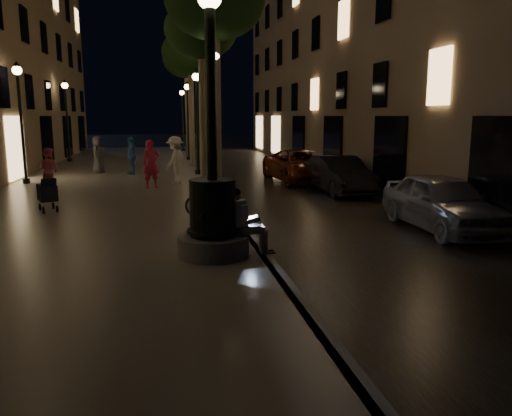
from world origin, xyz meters
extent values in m
plane|color=black|center=(0.00, 15.00, 0.00)|extent=(120.00, 120.00, 0.00)
cube|color=black|center=(3.00, 15.00, 0.01)|extent=(6.00, 45.00, 0.02)
cube|color=slate|center=(-4.00, 15.00, 0.10)|extent=(8.00, 45.00, 0.20)
cube|color=#59595B|center=(0.00, 15.00, 0.10)|extent=(0.25, 45.00, 0.20)
cube|color=brown|center=(10.00, 18.00, 7.50)|extent=(8.00, 36.00, 15.00)
cylinder|color=#59595B|center=(-1.00, 2.00, 0.40)|extent=(1.40, 1.40, 0.40)
cylinder|color=black|center=(-1.00, 2.00, 1.15)|extent=(0.90, 0.90, 1.10)
torus|color=black|center=(-1.00, 2.00, 0.70)|extent=(1.04, 1.04, 0.10)
torus|color=black|center=(-1.00, 2.00, 1.55)|extent=(0.89, 0.89, 0.09)
cylinder|color=black|center=(-1.00, 2.00, 3.30)|extent=(0.20, 0.20, 3.20)
cube|color=tan|center=(-0.45, 2.00, 0.69)|extent=(0.35, 0.23, 0.18)
cube|color=white|center=(-0.51, 2.00, 1.02)|extent=(0.44, 0.25, 0.55)
sphere|color=tan|center=(-0.54, 2.00, 1.38)|extent=(0.20, 0.20, 0.20)
sphere|color=black|center=(-0.55, 2.00, 1.42)|extent=(0.20, 0.20, 0.20)
cube|color=tan|center=(-0.22, 1.91, 0.69)|extent=(0.45, 0.13, 0.14)
cube|color=tan|center=(-0.22, 2.09, 0.69)|extent=(0.45, 0.13, 0.14)
cube|color=tan|center=(0.00, 1.91, 0.44)|extent=(0.13, 0.12, 0.49)
cube|color=tan|center=(0.00, 2.09, 0.44)|extent=(0.13, 0.12, 0.49)
cube|color=black|center=(0.10, 1.91, 0.21)|extent=(0.25, 0.10, 0.03)
cube|color=black|center=(0.10, 2.09, 0.21)|extent=(0.25, 0.10, 0.03)
cube|color=black|center=(-0.20, 2.00, 0.77)|extent=(0.23, 0.32, 0.02)
cube|color=black|center=(-0.35, 2.00, 0.87)|extent=(0.08, 0.32, 0.21)
cube|color=#ADC0F8|center=(-0.34, 2.00, 0.87)|extent=(0.06, 0.29, 0.18)
cylinder|color=#6B604C|center=(-0.25, 8.00, 2.70)|extent=(0.28, 0.28, 5.00)
cylinder|color=#6B604C|center=(-0.20, 14.00, 2.75)|extent=(0.28, 0.28, 5.10)
ellipsoid|color=black|center=(-0.20, 14.00, 6.40)|extent=(3.00, 3.00, 2.40)
cylinder|color=#6B604C|center=(-0.30, 20.00, 2.65)|extent=(0.28, 0.28, 4.90)
ellipsoid|color=black|center=(-0.30, 20.00, 6.20)|extent=(3.00, 3.00, 2.40)
cylinder|color=#6B604C|center=(-0.22, 26.00, 2.80)|extent=(0.28, 0.28, 5.20)
ellipsoid|color=black|center=(-0.22, 26.00, 6.50)|extent=(3.00, 3.00, 2.40)
cylinder|color=black|center=(-0.30, 8.00, 0.30)|extent=(0.28, 0.28, 0.20)
cylinder|color=black|center=(-0.30, 8.00, 2.40)|extent=(0.12, 0.12, 4.40)
sphere|color=#FFD88C|center=(-0.30, 8.00, 4.65)|extent=(0.36, 0.36, 0.36)
cone|color=black|center=(-0.30, 8.00, 4.90)|extent=(0.30, 0.30, 0.22)
cylinder|color=black|center=(-0.30, 16.00, 0.30)|extent=(0.28, 0.28, 0.20)
cylinder|color=black|center=(-0.30, 16.00, 2.40)|extent=(0.12, 0.12, 4.40)
sphere|color=#FFD88C|center=(-0.30, 16.00, 4.65)|extent=(0.36, 0.36, 0.36)
cone|color=black|center=(-0.30, 16.00, 4.90)|extent=(0.30, 0.30, 0.22)
cylinder|color=black|center=(-0.30, 24.00, 0.30)|extent=(0.28, 0.28, 0.20)
cylinder|color=black|center=(-0.30, 24.00, 2.40)|extent=(0.12, 0.12, 4.40)
sphere|color=#FFD88C|center=(-0.30, 24.00, 4.65)|extent=(0.36, 0.36, 0.36)
cone|color=black|center=(-0.30, 24.00, 4.90)|extent=(0.30, 0.30, 0.22)
cylinder|color=black|center=(-0.30, 32.00, 0.30)|extent=(0.28, 0.28, 0.20)
cylinder|color=black|center=(-0.30, 32.00, 2.40)|extent=(0.12, 0.12, 4.40)
sphere|color=#FFD88C|center=(-0.30, 32.00, 4.65)|extent=(0.36, 0.36, 0.36)
cone|color=black|center=(-0.30, 32.00, 4.90)|extent=(0.30, 0.30, 0.22)
cylinder|color=black|center=(-7.40, 14.00, 0.30)|extent=(0.28, 0.28, 0.20)
cylinder|color=black|center=(-7.40, 14.00, 2.40)|extent=(0.12, 0.12, 4.40)
sphere|color=#FFD88C|center=(-7.40, 14.00, 4.65)|extent=(0.36, 0.36, 0.36)
cone|color=black|center=(-7.40, 14.00, 4.90)|extent=(0.30, 0.30, 0.22)
cylinder|color=black|center=(-7.40, 24.00, 0.30)|extent=(0.28, 0.28, 0.20)
cylinder|color=black|center=(-7.40, 24.00, 2.40)|extent=(0.12, 0.12, 4.40)
sphere|color=#FFD88C|center=(-7.40, 24.00, 4.65)|extent=(0.36, 0.36, 0.36)
cone|color=black|center=(-7.40, 24.00, 4.90)|extent=(0.30, 0.30, 0.22)
cube|color=black|center=(-5.19, 7.42, 0.75)|extent=(0.69, 0.86, 0.45)
cube|color=black|center=(-5.06, 7.10, 1.05)|extent=(0.44, 0.31, 0.29)
cylinder|color=black|center=(-5.25, 7.08, 0.30)|extent=(0.11, 0.20, 0.20)
cylinder|color=black|center=(-4.91, 7.21, 0.30)|extent=(0.11, 0.20, 0.20)
cylinder|color=black|center=(-5.47, 7.64, 0.30)|extent=(0.11, 0.20, 0.20)
cylinder|color=black|center=(-5.13, 7.77, 0.30)|extent=(0.11, 0.20, 0.20)
cylinder|color=black|center=(-5.33, 7.80, 1.15)|extent=(0.19, 0.43, 0.28)
imported|color=#93949A|center=(5.08, 3.98, 0.73)|extent=(1.78, 4.29, 1.45)
imported|color=black|center=(4.63, 10.42, 0.70)|extent=(1.67, 4.33, 1.40)
imported|color=maroon|center=(4.13, 13.90, 0.71)|extent=(2.74, 5.30, 1.43)
imported|color=#B82447|center=(-2.34, 11.70, 1.12)|extent=(0.77, 0.63, 1.83)
imported|color=pink|center=(-5.94, 11.35, 1.00)|extent=(0.94, 0.84, 1.59)
imported|color=white|center=(-1.42, 12.85, 1.15)|extent=(1.22, 1.42, 1.90)
imported|color=#275291|center=(-3.35, 16.50, 1.08)|extent=(0.68, 1.11, 1.77)
imported|color=#36353A|center=(-4.96, 17.41, 1.08)|extent=(0.74, 0.97, 1.77)
imported|color=black|center=(-0.56, 5.70, 0.65)|extent=(1.83, 1.20, 0.91)
camera|label=1|loc=(-1.93, -7.48, 2.90)|focal=35.00mm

